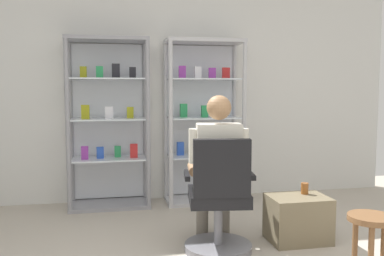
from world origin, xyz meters
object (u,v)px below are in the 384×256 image
(office_chair, at_px, (219,206))
(tea_glass, at_px, (305,188))
(seated_shopkeeper, at_px, (217,164))
(wooden_stool, at_px, (370,229))
(display_cabinet_right, at_px, (203,120))
(storage_crate, at_px, (298,219))
(display_cabinet_left, at_px, (109,122))

(office_chair, relative_size, tea_glass, 9.63)
(office_chair, xyz_separation_m, seated_shopkeeper, (0.02, 0.16, 0.32))
(wooden_stool, bearing_deg, display_cabinet_right, 106.92)
(storage_crate, bearing_deg, wooden_stool, -77.32)
(display_cabinet_left, xyz_separation_m, office_chair, (0.86, -1.64, -0.57))
(display_cabinet_left, distance_m, office_chair, 1.94)
(display_cabinet_left, xyz_separation_m, seated_shopkeeper, (0.89, -1.48, -0.25))
(seated_shopkeeper, distance_m, wooden_stool, 1.26)
(display_cabinet_left, bearing_deg, storage_crate, -42.86)
(tea_glass, relative_size, wooden_stool, 0.22)
(office_chair, bearing_deg, wooden_stool, -34.80)
(storage_crate, bearing_deg, display_cabinet_left, 137.14)
(office_chair, height_order, storage_crate, office_chair)
(display_cabinet_right, xyz_separation_m, storage_crate, (0.52, -1.50, -0.76))
(storage_crate, bearing_deg, seated_shopkeeper, 177.99)
(seated_shopkeeper, bearing_deg, wooden_stool, -41.70)
(display_cabinet_right, height_order, seated_shopkeeper, display_cabinet_right)
(office_chair, relative_size, seated_shopkeeper, 0.74)
(display_cabinet_left, xyz_separation_m, storage_crate, (1.62, -1.50, -0.76))
(storage_crate, bearing_deg, tea_glass, 36.41)
(wooden_stool, bearing_deg, tea_glass, 95.60)
(display_cabinet_right, distance_m, wooden_stool, 2.46)
(display_cabinet_right, bearing_deg, wooden_stool, -73.08)
(display_cabinet_left, height_order, display_cabinet_right, same)
(display_cabinet_right, relative_size, wooden_stool, 4.16)
(display_cabinet_right, xyz_separation_m, office_chair, (-0.23, -1.64, -0.57))
(display_cabinet_left, height_order, seated_shopkeeper, display_cabinet_left)
(seated_shopkeeper, bearing_deg, storage_crate, -2.01)
(display_cabinet_right, bearing_deg, display_cabinet_left, -179.95)
(storage_crate, relative_size, wooden_stool, 1.12)
(wooden_stool, bearing_deg, display_cabinet_left, 128.15)
(display_cabinet_left, bearing_deg, seated_shopkeeper, -58.98)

